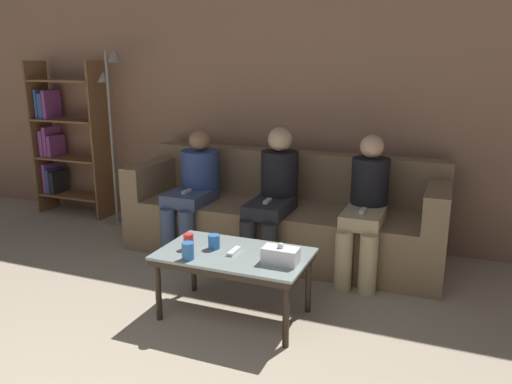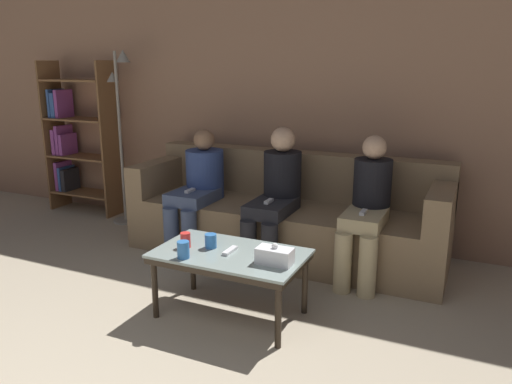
{
  "view_description": "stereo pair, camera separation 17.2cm",
  "coord_description": "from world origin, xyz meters",
  "px_view_note": "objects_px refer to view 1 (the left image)",
  "views": [
    {
      "loc": [
        1.34,
        -0.59,
        1.64
      ],
      "look_at": [
        0.0,
        2.74,
        0.7
      ],
      "focal_mm": 35.0,
      "sensor_mm": 36.0,
      "label": 1
    },
    {
      "loc": [
        1.5,
        -0.52,
        1.64
      ],
      "look_at": [
        0.0,
        2.74,
        0.7
      ],
      "focal_mm": 35.0,
      "sensor_mm": 36.0,
      "label": 2
    }
  ],
  "objects_px": {
    "cup_near_right": "(188,251)",
    "game_remote": "(234,251)",
    "cup_far_center": "(214,242)",
    "bookshelf": "(64,140)",
    "couch": "(283,217)",
    "cup_near_left": "(189,241)",
    "coffee_table": "(234,259)",
    "seated_person_mid_right": "(366,204)",
    "tissue_box": "(281,255)",
    "seated_person_mid_left": "(274,192)",
    "standing_lamp": "(112,120)",
    "seated_person_left_end": "(195,186)"
  },
  "relations": [
    {
      "from": "cup_far_center",
      "to": "seated_person_mid_right",
      "type": "bearing_deg",
      "value": 49.3
    },
    {
      "from": "couch",
      "to": "tissue_box",
      "type": "relative_size",
      "value": 12.32
    },
    {
      "from": "game_remote",
      "to": "seated_person_left_end",
      "type": "height_order",
      "value": "seated_person_left_end"
    },
    {
      "from": "coffee_table",
      "to": "cup_far_center",
      "type": "bearing_deg",
      "value": 172.87
    },
    {
      "from": "cup_near_right",
      "to": "standing_lamp",
      "type": "distance_m",
      "value": 2.39
    },
    {
      "from": "cup_near_left",
      "to": "bookshelf",
      "type": "height_order",
      "value": "bookshelf"
    },
    {
      "from": "seated_person_mid_right",
      "to": "bookshelf",
      "type": "bearing_deg",
      "value": 171.42
    },
    {
      "from": "cup_near_right",
      "to": "seated_person_mid_right",
      "type": "distance_m",
      "value": 1.48
    },
    {
      "from": "tissue_box",
      "to": "bookshelf",
      "type": "distance_m",
      "value": 3.43
    },
    {
      "from": "coffee_table",
      "to": "seated_person_mid_right",
      "type": "distance_m",
      "value": 1.2
    },
    {
      "from": "cup_near_right",
      "to": "game_remote",
      "type": "relative_size",
      "value": 0.73
    },
    {
      "from": "seated_person_mid_right",
      "to": "seated_person_left_end",
      "type": "bearing_deg",
      "value": 179.28
    },
    {
      "from": "cup_far_center",
      "to": "bookshelf",
      "type": "bearing_deg",
      "value": 150.21
    },
    {
      "from": "seated_person_mid_right",
      "to": "couch",
      "type": "bearing_deg",
      "value": 162.39
    },
    {
      "from": "seated_person_mid_left",
      "to": "coffee_table",
      "type": "bearing_deg",
      "value": -85.24
    },
    {
      "from": "couch",
      "to": "seated_person_left_end",
      "type": "bearing_deg",
      "value": -163.7
    },
    {
      "from": "tissue_box",
      "to": "cup_far_center",
      "type": "bearing_deg",
      "value": 171.44
    },
    {
      "from": "bookshelf",
      "to": "seated_person_left_end",
      "type": "relative_size",
      "value": 1.55
    },
    {
      "from": "coffee_table",
      "to": "game_remote",
      "type": "height_order",
      "value": "game_remote"
    },
    {
      "from": "game_remote",
      "to": "standing_lamp",
      "type": "bearing_deg",
      "value": 145.25
    },
    {
      "from": "bookshelf",
      "to": "seated_person_mid_left",
      "type": "height_order",
      "value": "bookshelf"
    },
    {
      "from": "bookshelf",
      "to": "seated_person_mid_right",
      "type": "xyz_separation_m",
      "value": [
        3.38,
        -0.51,
        -0.23
      ]
    },
    {
      "from": "seated_person_left_end",
      "to": "cup_near_right",
      "type": "bearing_deg",
      "value": -63.04
    },
    {
      "from": "cup_near_right",
      "to": "cup_near_left",
      "type": "bearing_deg",
      "value": 118.28
    },
    {
      "from": "coffee_table",
      "to": "cup_near_right",
      "type": "relative_size",
      "value": 8.88
    },
    {
      "from": "game_remote",
      "to": "standing_lamp",
      "type": "distance_m",
      "value": 2.44
    },
    {
      "from": "standing_lamp",
      "to": "game_remote",
      "type": "bearing_deg",
      "value": -34.75
    },
    {
      "from": "cup_far_center",
      "to": "bookshelf",
      "type": "distance_m",
      "value": 2.97
    },
    {
      "from": "cup_far_center",
      "to": "seated_person_left_end",
      "type": "relative_size",
      "value": 0.09
    },
    {
      "from": "cup_near_left",
      "to": "game_remote",
      "type": "bearing_deg",
      "value": 8.52
    },
    {
      "from": "couch",
      "to": "coffee_table",
      "type": "xyz_separation_m",
      "value": [
        0.08,
        -1.21,
        0.08
      ]
    },
    {
      "from": "bookshelf",
      "to": "cup_far_center",
      "type": "bearing_deg",
      "value": -29.79
    },
    {
      "from": "seated_person_left_end",
      "to": "seated_person_mid_right",
      "type": "height_order",
      "value": "seated_person_mid_right"
    },
    {
      "from": "standing_lamp",
      "to": "seated_person_mid_left",
      "type": "height_order",
      "value": "standing_lamp"
    },
    {
      "from": "game_remote",
      "to": "seated_person_mid_left",
      "type": "distance_m",
      "value": 0.99
    },
    {
      "from": "tissue_box",
      "to": "cup_near_left",
      "type": "bearing_deg",
      "value": 179.25
    },
    {
      "from": "bookshelf",
      "to": "seated_person_left_end",
      "type": "distance_m",
      "value": 1.96
    },
    {
      "from": "cup_near_left",
      "to": "seated_person_mid_right",
      "type": "relative_size",
      "value": 0.09
    },
    {
      "from": "standing_lamp",
      "to": "seated_person_mid_right",
      "type": "distance_m",
      "value": 2.68
    },
    {
      "from": "game_remote",
      "to": "seated_person_mid_left",
      "type": "height_order",
      "value": "seated_person_mid_left"
    },
    {
      "from": "tissue_box",
      "to": "game_remote",
      "type": "relative_size",
      "value": 1.47
    },
    {
      "from": "standing_lamp",
      "to": "seated_person_mid_right",
      "type": "bearing_deg",
      "value": -8.05
    },
    {
      "from": "standing_lamp",
      "to": "tissue_box",
      "type": "bearing_deg",
      "value": -31.6
    },
    {
      "from": "couch",
      "to": "tissue_box",
      "type": "distance_m",
      "value": 1.35
    },
    {
      "from": "cup_near_left",
      "to": "seated_person_mid_left",
      "type": "relative_size",
      "value": 0.09
    },
    {
      "from": "tissue_box",
      "to": "seated_person_mid_right",
      "type": "height_order",
      "value": "seated_person_mid_right"
    },
    {
      "from": "couch",
      "to": "cup_far_center",
      "type": "distance_m",
      "value": 1.21
    },
    {
      "from": "game_remote",
      "to": "seated_person_mid_right",
      "type": "bearing_deg",
      "value": 55.56
    },
    {
      "from": "cup_near_left",
      "to": "bookshelf",
      "type": "relative_size",
      "value": 0.06
    },
    {
      "from": "seated_person_mid_left",
      "to": "cup_near_left",
      "type": "bearing_deg",
      "value": -102.41
    }
  ]
}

